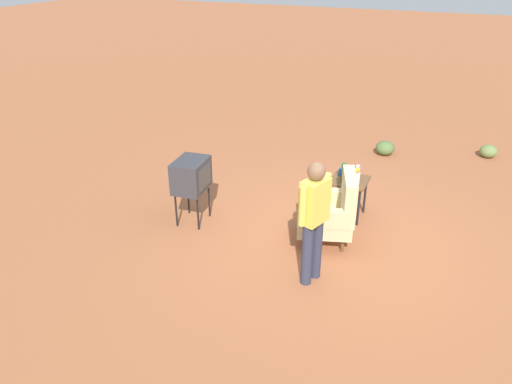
{
  "coord_description": "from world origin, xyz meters",
  "views": [
    {
      "loc": [
        6.16,
        1.51,
        3.88
      ],
      "look_at": [
        0.22,
        -1.09,
        0.65
      ],
      "focal_mm": 34.74,
      "sensor_mm": 36.0,
      "label": 1
    }
  ],
  "objects": [
    {
      "name": "ground_plane",
      "position": [
        0.0,
        0.0,
        0.0
      ],
      "size": [
        60.0,
        60.0,
        0.0
      ],
      "primitive_type": "plane",
      "color": "#A05B38"
    },
    {
      "name": "armchair",
      "position": [
        0.06,
        0.02,
        0.5
      ],
      "size": [
        0.96,
        0.98,
        1.06
      ],
      "color": "brown",
      "rests_on": "ground"
    },
    {
      "name": "side_table",
      "position": [
        -0.78,
        0.06,
        0.54
      ],
      "size": [
        0.56,
        0.56,
        0.64
      ],
      "color": "black",
      "rests_on": "ground"
    },
    {
      "name": "tv_on_stand",
      "position": [
        0.35,
        -2.1,
        0.78
      ],
      "size": [
        0.64,
        0.5,
        1.03
      ],
      "color": "black",
      "rests_on": "ground"
    },
    {
      "name": "person_standing",
      "position": [
        1.07,
        0.05,
        0.94
      ],
      "size": [
        0.55,
        0.32,
        1.64
      ],
      "color": "#2D3347",
      "rests_on": "ground"
    },
    {
      "name": "soda_can_blue",
      "position": [
        -0.88,
        -0.11,
        0.7
      ],
      "size": [
        0.07,
        0.07,
        0.12
      ],
      "primitive_type": "cylinder",
      "color": "blue",
      "rests_on": "side_table"
    },
    {
      "name": "bottle_wine_green",
      "position": [
        -0.63,
        -0.01,
        0.8
      ],
      "size": [
        0.07,
        0.07,
        0.32
      ],
      "primitive_type": "cylinder",
      "color": "#1E5623",
      "rests_on": "side_table"
    },
    {
      "name": "bottle_short_clear",
      "position": [
        -0.91,
        0.14,
        0.74
      ],
      "size": [
        0.06,
        0.06,
        0.2
      ],
      "primitive_type": "cylinder",
      "color": "silver",
      "rests_on": "side_table"
    },
    {
      "name": "flower_vase",
      "position": [
        -0.68,
        0.19,
        0.79
      ],
      "size": [
        0.15,
        0.1,
        0.27
      ],
      "color": "silver",
      "rests_on": "side_table"
    },
    {
      "name": "shrub_near",
      "position": [
        -3.65,
        0.13,
        0.15
      ],
      "size": [
        0.38,
        0.38,
        0.3
      ],
      "primitive_type": "ellipsoid",
      "color": "#516B38",
      "rests_on": "ground"
    },
    {
      "name": "shrub_mid",
      "position": [
        -4.35,
        2.09,
        0.13
      ],
      "size": [
        0.34,
        0.34,
        0.26
      ],
      "primitive_type": "ellipsoid",
      "color": "olive",
      "rests_on": "ground"
    }
  ]
}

